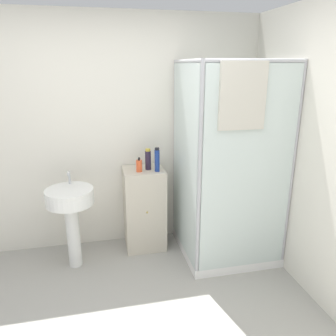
{
  "coord_description": "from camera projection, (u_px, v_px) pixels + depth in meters",
  "views": [
    {
      "loc": [
        -0.1,
        -1.83,
        1.98
      ],
      "look_at": [
        0.54,
        1.1,
        1.03
      ],
      "focal_mm": 35.0,
      "sensor_mm": 36.0,
      "label": 1
    }
  ],
  "objects": [
    {
      "name": "shampoo_bottle_tall_black",
      "position": [
        148.0,
        160.0,
        3.45
      ],
      "size": [
        0.06,
        0.06,
        0.22
      ],
      "color": "#281E33",
      "rests_on": "vanity_cabinet"
    },
    {
      "name": "soap_dispenser",
      "position": [
        139.0,
        166.0,
        3.39
      ],
      "size": [
        0.06,
        0.06,
        0.15
      ],
      "color": "#E5562D",
      "rests_on": "vanity_cabinet"
    },
    {
      "name": "sink",
      "position": [
        71.0,
        207.0,
        3.2
      ],
      "size": [
        0.46,
        0.46,
        0.97
      ],
      "color": "white",
      "rests_on": "ground_plane"
    },
    {
      "name": "wall_back",
      "position": [
        107.0,
        135.0,
        3.53
      ],
      "size": [
        6.4,
        0.06,
        2.5
      ],
      "primitive_type": "cube",
      "color": "silver",
      "rests_on": "ground_plane"
    },
    {
      "name": "shower_enclosure",
      "position": [
        222.0,
        208.0,
        3.43
      ],
      "size": [
        0.94,
        0.97,
        2.03
      ],
      "color": "white",
      "rests_on": "ground_plane"
    },
    {
      "name": "vanity_cabinet",
      "position": [
        144.0,
        208.0,
        3.62
      ],
      "size": [
        0.43,
        0.41,
        0.91
      ],
      "color": "beige",
      "rests_on": "ground_plane"
    },
    {
      "name": "shampoo_bottle_blue",
      "position": [
        157.0,
        160.0,
        3.38
      ],
      "size": [
        0.05,
        0.05,
        0.25
      ],
      "color": "navy",
      "rests_on": "vanity_cabinet"
    }
  ]
}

